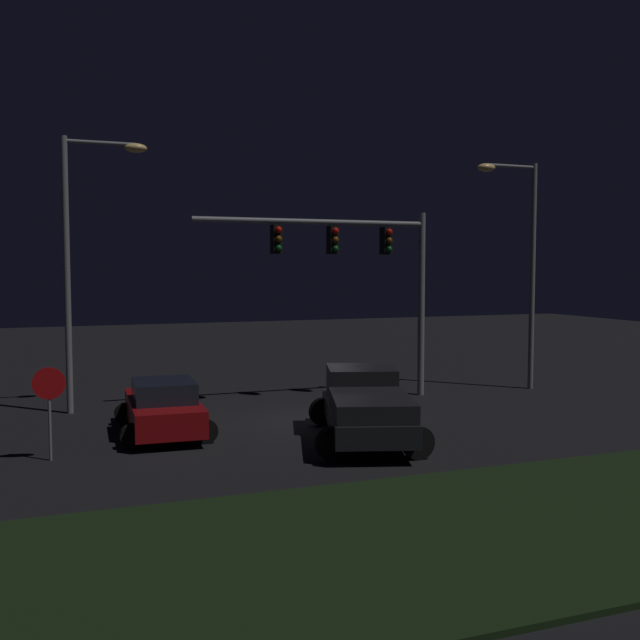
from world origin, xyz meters
name	(u,v)px	position (x,y,z in m)	size (l,w,h in m)	color
ground_plane	(316,421)	(0.00, 0.00, 0.00)	(80.00, 80.00, 0.00)	black
grass_median	(509,525)	(0.00, -9.74, 0.05)	(22.59, 6.46, 0.10)	black
pickup_truck	(365,402)	(0.39, -2.72, 1.00)	(3.95, 5.75, 1.80)	black
car_sedan	(163,407)	(-4.53, -0.19, 0.74)	(2.62, 4.48, 1.51)	maroon
traffic_signal_gantry	(359,258)	(2.66, 2.86, 4.90)	(8.32, 0.56, 6.50)	slate
street_lamp_left	(83,242)	(-6.33, 3.78, 5.38)	(2.60, 0.44, 8.60)	slate
street_lamp_right	(522,249)	(9.15, 2.61, 5.27)	(2.54, 0.44, 8.42)	slate
stop_sign	(49,395)	(-7.47, -2.08, 1.56)	(0.76, 0.08, 2.23)	slate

